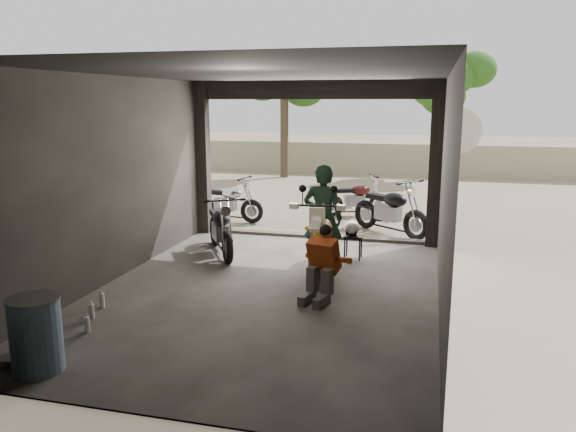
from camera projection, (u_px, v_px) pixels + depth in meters
The scene contains 16 objects.
ground at pixel (266, 292), 8.40m from camera, with size 80.00×80.00×0.00m, color #7A6D56.
garage at pixel (275, 202), 8.66m from camera, with size 7.00×7.13×3.20m.
boundary_wall at pixel (370, 159), 21.56m from camera, with size 18.00×0.30×1.20m, color gray.
tree_left at pixel (284, 67), 20.17m from camera, with size 2.20×2.20×5.60m.
tree_right at pixel (450, 79), 20.28m from camera, with size 2.20×2.20×5.00m.
main_bike at pixel (322, 236), 9.14m from camera, with size 0.80×1.95×1.30m, color beige, non-canonical shape.
left_bike at pixel (220, 225), 10.35m from camera, with size 0.69×1.67×1.13m, color black, non-canonical shape.
outside_bike_a at pixel (227, 199), 13.21m from camera, with size 0.66×1.59×1.08m, color black, non-canonical shape.
outside_bike_b at pixel (356, 196), 13.85m from camera, with size 0.62×1.50×1.01m, color #40100F, non-canonical shape.
outside_bike_c at pixel (390, 206), 11.93m from camera, with size 0.74×1.79×1.21m, color black, non-canonical shape.
rider at pixel (323, 218), 9.31m from camera, with size 0.66×0.43×1.81m, color black.
mechanic at pixel (320, 266), 7.91m from camera, with size 0.54×0.73×1.06m, color #BD4C19, non-canonical shape.
stool at pixel (353, 239), 10.07m from camera, with size 0.32×0.32×0.44m.
helmet at pixel (352, 228), 10.07m from camera, with size 0.27×0.29×0.26m, color white.
oil_drum at pixel (36, 336), 5.86m from camera, with size 0.53×0.53×0.82m, color #466077.
sign_post at pixel (457, 151), 10.95m from camera, with size 0.90×0.08×2.69m.
Camera 1 is at (2.30, -7.66, 2.83)m, focal length 35.00 mm.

